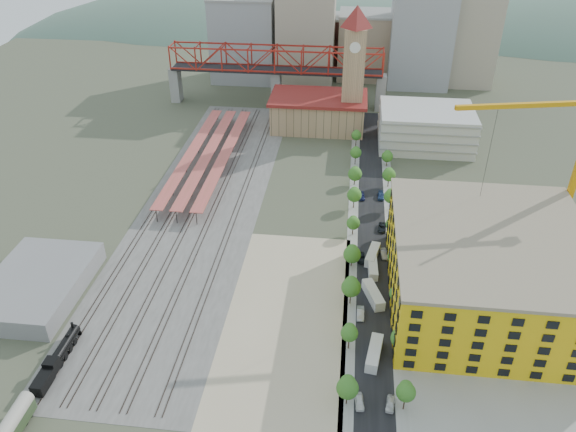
# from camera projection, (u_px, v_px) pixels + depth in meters

# --- Properties ---
(ground) EXTENTS (400.00, 400.00, 0.00)m
(ground) POSITION_uv_depth(u_px,v_px,m) (314.00, 242.00, 157.16)
(ground) COLOR #474C38
(ground) RESTS_ON ground
(ballast_strip) EXTENTS (36.00, 165.00, 0.06)m
(ballast_strip) POSITION_uv_depth(u_px,v_px,m) (204.00, 203.00, 175.48)
(ballast_strip) COLOR #605E59
(ballast_strip) RESTS_ON ground
(dirt_lot) EXTENTS (28.00, 67.00, 0.06)m
(dirt_lot) POSITION_uv_depth(u_px,v_px,m) (287.00, 317.00, 130.97)
(dirt_lot) COLOR tan
(dirt_lot) RESTS_ON ground
(street_asphalt) EXTENTS (12.00, 170.00, 0.06)m
(street_asphalt) POSITION_uv_depth(u_px,v_px,m) (371.00, 217.00, 168.20)
(street_asphalt) COLOR black
(street_asphalt) RESTS_ON ground
(sidewalk_west) EXTENTS (3.00, 170.00, 0.04)m
(sidewalk_west) POSITION_uv_depth(u_px,v_px,m) (353.00, 216.00, 168.75)
(sidewalk_west) COLOR gray
(sidewalk_west) RESTS_ON ground
(sidewalk_east) EXTENTS (3.00, 170.00, 0.04)m
(sidewalk_east) POSITION_uv_depth(u_px,v_px,m) (390.00, 219.00, 167.66)
(sidewalk_east) COLOR gray
(sidewalk_east) RESTS_ON ground
(construction_pad) EXTENTS (50.00, 90.00, 0.06)m
(construction_pad) POSITION_uv_depth(u_px,v_px,m) (493.00, 301.00, 135.79)
(construction_pad) COLOR gray
(construction_pad) RESTS_ON ground
(rail_tracks) EXTENTS (26.56, 160.00, 0.18)m
(rail_tracks) POSITION_uv_depth(u_px,v_px,m) (198.00, 202.00, 175.60)
(rail_tracks) COLOR #382B23
(rail_tracks) RESTS_ON ground
(platform_canopies) EXTENTS (16.00, 80.00, 4.12)m
(platform_canopies) POSITION_uv_depth(u_px,v_px,m) (208.00, 153.00, 197.09)
(platform_canopies) COLOR #D45153
(platform_canopies) RESTS_ON ground
(station_hall) EXTENTS (38.00, 24.00, 13.10)m
(station_hall) POSITION_uv_depth(u_px,v_px,m) (318.00, 112.00, 223.31)
(station_hall) COLOR tan
(station_hall) RESTS_ON ground
(clock_tower) EXTENTS (12.00, 12.00, 52.00)m
(clock_tower) POSITION_uv_depth(u_px,v_px,m) (354.00, 59.00, 208.70)
(clock_tower) COLOR tan
(clock_tower) RESTS_ON ground
(parking_garage) EXTENTS (34.00, 26.00, 14.00)m
(parking_garage) POSITION_uv_depth(u_px,v_px,m) (426.00, 127.00, 208.93)
(parking_garage) COLOR silver
(parking_garage) RESTS_ON ground
(truss_bridge) EXTENTS (94.00, 9.60, 25.60)m
(truss_bridge) POSITION_uv_depth(u_px,v_px,m) (276.00, 63.00, 238.26)
(truss_bridge) COLOR gray
(truss_bridge) RESTS_ON ground
(construction_building) EXTENTS (44.60, 50.60, 18.80)m
(construction_building) POSITION_uv_depth(u_px,v_px,m) (488.00, 269.00, 131.14)
(construction_building) COLOR yellow
(construction_building) RESTS_ON ground
(warehouse) EXTENTS (22.00, 32.00, 5.00)m
(warehouse) POSITION_uv_depth(u_px,v_px,m) (36.00, 285.00, 137.10)
(warehouse) COLOR gray
(warehouse) RESTS_ON ground
(street_trees) EXTENTS (15.40, 124.40, 8.00)m
(street_trees) POSITION_uv_depth(u_px,v_px,m) (372.00, 236.00, 159.78)
(street_trees) COLOR #276A1F
(street_trees) RESTS_ON ground
(skyline) EXTENTS (133.00, 46.00, 60.00)m
(skyline) POSITION_uv_depth(u_px,v_px,m) (355.00, 33.00, 264.43)
(skyline) COLOR #9EA0A3
(skyline) RESTS_ON ground
(distant_hills) EXTENTS (647.00, 264.00, 227.00)m
(distant_hills) POSITION_uv_depth(u_px,v_px,m) (400.00, 137.00, 413.95)
(distant_hills) COLOR #4C6B59
(distant_hills) RESTS_ON ground
(locomotive) EXTENTS (2.52, 19.46, 4.87)m
(locomotive) POSITION_uv_depth(u_px,v_px,m) (59.00, 357.00, 117.83)
(locomotive) COLOR black
(locomotive) RESTS_ON ground
(tower_crane) EXTENTS (45.87, 11.67, 49.77)m
(tower_crane) POSITION_uv_depth(u_px,v_px,m) (571.00, 149.00, 137.05)
(tower_crane) COLOR #F1A10F
(tower_crane) RESTS_ON ground
(site_trailer_a) EXTENTS (4.07, 10.01, 2.66)m
(site_trailer_a) POSITION_uv_depth(u_px,v_px,m) (374.00, 353.00, 119.34)
(site_trailer_a) COLOR silver
(site_trailer_a) RESTS_ON ground
(site_trailer_b) EXTENTS (5.62, 10.03, 2.66)m
(site_trailer_b) POSITION_uv_depth(u_px,v_px,m) (373.00, 295.00, 135.66)
(site_trailer_b) COLOR silver
(site_trailer_b) RESTS_ON ground
(site_trailer_c) EXTENTS (2.64, 8.73, 2.36)m
(site_trailer_c) POSITION_uv_depth(u_px,v_px,m) (373.00, 268.00, 145.05)
(site_trailer_c) COLOR silver
(site_trailer_c) RESTS_ON ground
(site_trailer_d) EXTENTS (4.41, 9.52, 2.52)m
(site_trailer_d) POSITION_uv_depth(u_px,v_px,m) (372.00, 255.00, 149.83)
(site_trailer_d) COLOR silver
(site_trailer_d) RESTS_ON ground
(car_0) EXTENTS (2.23, 4.48, 1.47)m
(car_0) POSITION_uv_depth(u_px,v_px,m) (359.00, 402.00, 109.23)
(car_0) COLOR white
(car_0) RESTS_ON ground
(car_1) EXTENTS (1.71, 4.82, 1.58)m
(car_1) POSITION_uv_depth(u_px,v_px,m) (360.00, 313.00, 130.78)
(car_1) COLOR #AAABAF
(car_1) RESTS_ON ground
(car_2) EXTENTS (2.97, 5.17, 1.36)m
(car_2) POSITION_uv_depth(u_px,v_px,m) (361.00, 258.00, 149.61)
(car_2) COLOR black
(car_2) RESTS_ON ground
(car_3) EXTENTS (2.07, 4.57, 1.30)m
(car_3) POSITION_uv_depth(u_px,v_px,m) (362.00, 196.00, 177.65)
(car_3) COLOR navy
(car_3) RESTS_ON ground
(car_4) EXTENTS (2.25, 4.39, 1.43)m
(car_4) POSITION_uv_depth(u_px,v_px,m) (390.00, 404.00, 108.79)
(car_4) COLOR silver
(car_4) RESTS_ON ground
(car_5) EXTENTS (2.40, 4.97, 1.57)m
(car_5) POSITION_uv_depth(u_px,v_px,m) (384.00, 254.00, 151.04)
(car_5) COLOR gray
(car_5) RESTS_ON ground
(car_6) EXTENTS (2.92, 5.32, 1.41)m
(car_6) POSITION_uv_depth(u_px,v_px,m) (382.00, 228.00, 162.18)
(car_6) COLOR black
(car_6) RESTS_ON ground
(car_7) EXTENTS (2.05, 5.02, 1.46)m
(car_7) POSITION_uv_depth(u_px,v_px,m) (381.00, 196.00, 177.83)
(car_7) COLOR navy
(car_7) RESTS_ON ground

